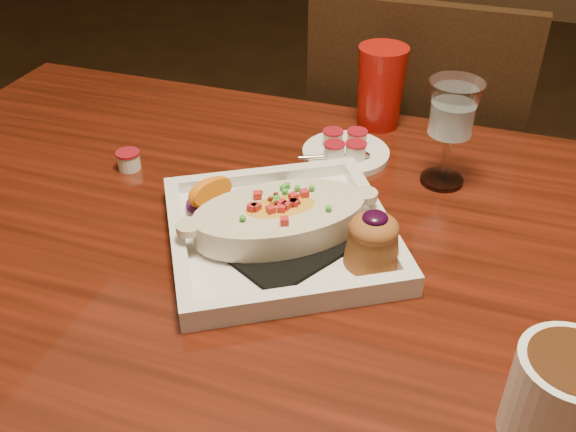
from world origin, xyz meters
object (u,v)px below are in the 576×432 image
(goblet, at_px, (452,115))
(red_tumbler, at_px, (381,87))
(table, at_px, (338,331))
(chair_far, at_px, (410,181))
(saucer, at_px, (345,150))
(coffee_mug, at_px, (567,396))
(plate, at_px, (288,226))

(goblet, relative_size, red_tumbler, 1.16)
(table, relative_size, chair_far, 1.61)
(saucer, bearing_deg, coffee_mug, -54.15)
(plate, distance_m, saucer, 0.24)
(coffee_mug, xyz_separation_m, goblet, (-0.16, 0.41, 0.06))
(table, xyz_separation_m, saucer, (-0.07, 0.28, 0.11))
(chair_far, relative_size, coffee_mug, 7.04)
(goblet, bearing_deg, chair_far, 102.72)
(table, relative_size, plate, 3.94)
(red_tumbler, bearing_deg, plate, -95.89)
(table, height_order, coffee_mug, coffee_mug)
(goblet, height_order, saucer, goblet)
(plate, bearing_deg, saucer, 56.02)
(coffee_mug, height_order, red_tumbler, red_tumbler)
(table, bearing_deg, saucer, 104.08)
(chair_far, height_order, coffee_mug, chair_far)
(red_tumbler, bearing_deg, saucer, -101.53)
(chair_far, distance_m, goblet, 0.52)
(plate, xyz_separation_m, saucer, (0.01, 0.24, -0.02))
(plate, relative_size, coffee_mug, 2.88)
(table, distance_m, plate, 0.15)
(red_tumbler, bearing_deg, chair_far, 79.27)
(plate, xyz_separation_m, red_tumbler, (0.04, 0.36, 0.04))
(chair_far, distance_m, coffee_mug, 0.88)
(goblet, distance_m, red_tumbler, 0.20)
(table, relative_size, coffee_mug, 11.36)
(goblet, bearing_deg, saucer, 170.76)
(chair_far, distance_m, red_tumbler, 0.39)
(coffee_mug, bearing_deg, goblet, 99.77)
(coffee_mug, bearing_deg, chair_far, 95.80)
(plate, relative_size, red_tumbler, 2.79)
(table, distance_m, saucer, 0.30)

